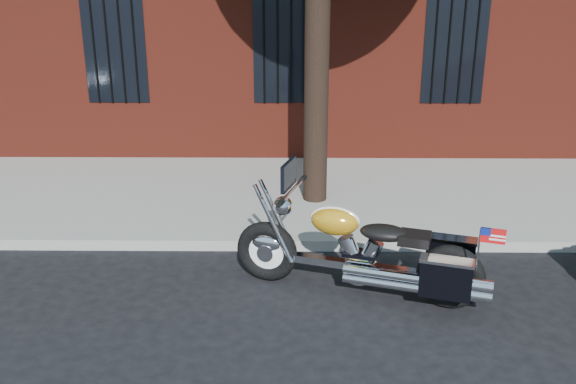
{
  "coord_description": "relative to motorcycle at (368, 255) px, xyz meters",
  "views": [
    {
      "loc": [
        0.18,
        -6.42,
        3.65
      ],
      "look_at": [
        0.11,
        0.8,
        1.02
      ],
      "focal_mm": 40.0,
      "sensor_mm": 36.0,
      "label": 1
    }
  ],
  "objects": [
    {
      "name": "ground",
      "position": [
        -1.02,
        -0.13,
        -0.51
      ],
      "size": [
        120.0,
        120.0,
        0.0
      ],
      "primitive_type": "plane",
      "color": "black",
      "rests_on": "ground"
    },
    {
      "name": "curb",
      "position": [
        -1.02,
        1.25,
        -0.44
      ],
      "size": [
        40.0,
        0.16,
        0.15
      ],
      "primitive_type": "cube",
      "color": "gray",
      "rests_on": "ground"
    },
    {
      "name": "sidewalk",
      "position": [
        -1.02,
        3.13,
        -0.44
      ],
      "size": [
        40.0,
        3.6,
        0.15
      ],
      "primitive_type": "cube",
      "color": "gray",
      "rests_on": "ground"
    },
    {
      "name": "motorcycle",
      "position": [
        0.0,
        0.0,
        0.0
      ],
      "size": [
        2.8,
        1.44,
        1.52
      ],
      "rotation": [
        0.0,
        0.0,
        -0.3
      ],
      "color": "black",
      "rests_on": "ground"
    }
  ]
}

